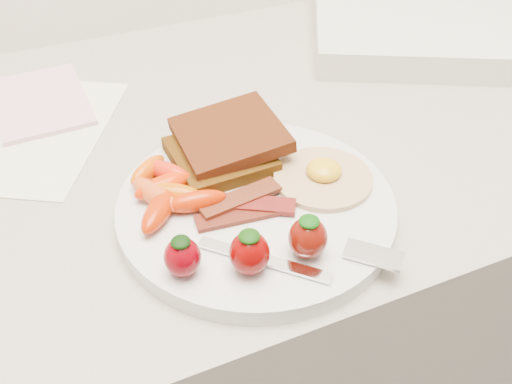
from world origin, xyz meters
name	(u,v)px	position (x,y,z in m)	size (l,w,h in m)	color
counter	(233,347)	(0.00, 1.70, 0.45)	(2.00, 0.60, 0.90)	gray
plate	(256,207)	(-0.02, 1.55, 0.91)	(0.27, 0.27, 0.02)	silver
toast_lower	(220,156)	(-0.03, 1.62, 0.93)	(0.10, 0.10, 0.01)	#331706
toast_upper	(230,135)	(-0.02, 1.63, 0.94)	(0.11, 0.11, 0.01)	#3C1306
fried_egg	(323,176)	(0.05, 1.55, 0.92)	(0.12, 0.12, 0.02)	#F3EAB7
bacon_strips	(244,206)	(-0.04, 1.54, 0.92)	(0.10, 0.06, 0.01)	#4E0F09
baby_carrots	(166,191)	(-0.10, 1.58, 0.93)	(0.09, 0.12, 0.02)	red
strawberries	(252,248)	(-0.06, 1.47, 0.94)	(0.14, 0.06, 0.04)	#690008
fork	(314,257)	(-0.01, 1.45, 0.92)	(0.16, 0.10, 0.00)	white
paper_sheet	(28,131)	(-0.21, 1.78, 0.90)	(0.18, 0.24, 0.00)	white
notepad	(41,101)	(-0.19, 1.84, 0.91)	(0.11, 0.16, 0.01)	beige
appliance	(432,27)	(0.37, 1.80, 0.92)	(0.34, 0.27, 0.04)	silver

